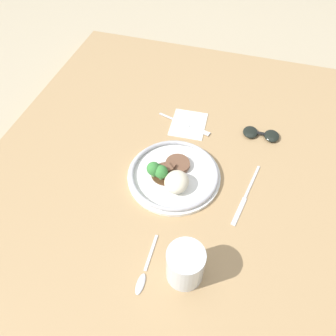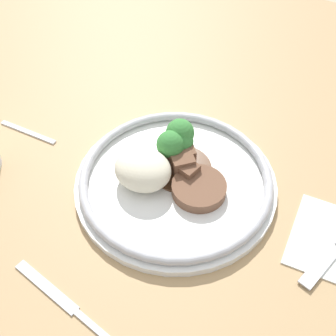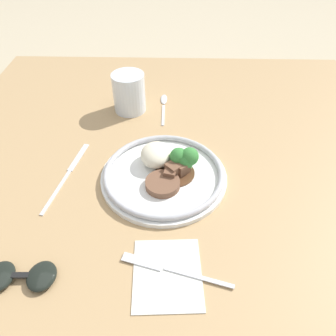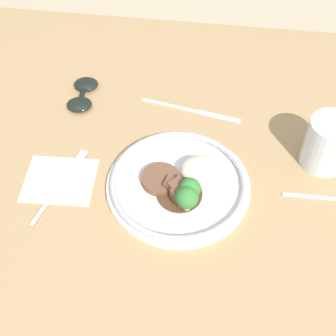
{
  "view_description": "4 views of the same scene",
  "coord_description": "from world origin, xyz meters",
  "views": [
    {
      "loc": [
        0.58,
        0.16,
        0.78
      ],
      "look_at": [
        0.04,
        -0.01,
        0.07
      ],
      "focal_mm": 35.0,
      "sensor_mm": 36.0,
      "label": 1
    },
    {
      "loc": [
        -0.12,
        0.35,
        0.52
      ],
      "look_at": [
        0.06,
        0.01,
        0.07
      ],
      "focal_mm": 50.0,
      "sensor_mm": 36.0,
      "label": 2
    },
    {
      "loc": [
        -0.44,
        -0.01,
        0.53
      ],
      "look_at": [
        0.03,
        0.0,
        0.09
      ],
      "focal_mm": 35.0,
      "sensor_mm": 36.0,
      "label": 3
    },
    {
      "loc": [
        0.09,
        -0.5,
        0.72
      ],
      "look_at": [
        0.02,
        0.03,
        0.08
      ],
      "focal_mm": 50.0,
      "sensor_mm": 36.0,
      "label": 4
    }
  ],
  "objects": [
    {
      "name": "ground_plane",
      "position": [
        0.0,
        0.0,
        0.0
      ],
      "size": [
        8.0,
        8.0,
        0.0
      ],
      "primitive_type": "plane",
      "color": "tan"
    },
    {
      "name": "knife",
      "position": [
        0.05,
        0.22,
        0.05
      ],
      "size": [
        0.21,
        0.05,
        0.0
      ],
      "rotation": [
        0.0,
        0.0,
        -0.19
      ],
      "color": "silver",
      "rests_on": "dining_table"
    },
    {
      "name": "plate",
      "position": [
        0.05,
        0.01,
        0.07
      ],
      "size": [
        0.26,
        0.26,
        0.06
      ],
      "color": "white",
      "rests_on": "dining_table"
    },
    {
      "name": "dining_table",
      "position": [
        0.0,
        0.0,
        0.02
      ],
      "size": [
        1.25,
        1.08,
        0.05
      ],
      "color": "tan",
      "rests_on": "ground"
    }
  ]
}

